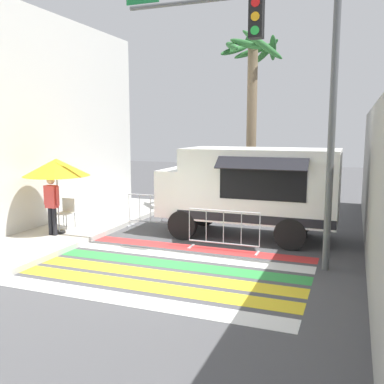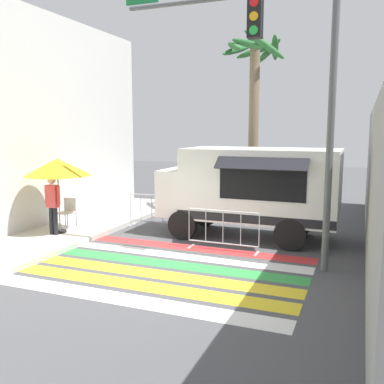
% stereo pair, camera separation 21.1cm
% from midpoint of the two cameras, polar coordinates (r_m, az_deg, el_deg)
% --- Properties ---
extents(ground_plane, '(60.00, 60.00, 0.00)m').
position_cam_midpoint_polar(ground_plane, '(10.17, -2.57, -10.19)').
color(ground_plane, '#4C4C4F').
extents(concrete_wall_right, '(0.20, 16.00, 3.83)m').
position_cam_midpoint_polar(concrete_wall_right, '(11.85, 23.55, 1.28)').
color(concrete_wall_right, gray).
rests_on(concrete_wall_right, ground_plane).
extents(crosswalk_painted, '(6.40, 4.36, 0.01)m').
position_cam_midpoint_polar(crosswalk_painted, '(10.11, -2.73, -10.27)').
color(crosswalk_painted, white).
rests_on(crosswalk_painted, ground_plane).
extents(food_truck, '(5.23, 2.57, 2.68)m').
position_cam_midpoint_polar(food_truck, '(12.84, 7.85, 0.75)').
color(food_truck, white).
rests_on(food_truck, ground_plane).
extents(traffic_signal_pole, '(5.16, 0.29, 6.61)m').
position_cam_midpoint_polar(traffic_signal_pole, '(10.21, 13.06, 15.59)').
color(traffic_signal_pole, '#515456').
rests_on(traffic_signal_pole, ground_plane).
extents(patio_umbrella, '(1.93, 1.93, 2.24)m').
position_cam_midpoint_polar(patio_umbrella, '(13.19, -17.07, 3.17)').
color(patio_umbrella, black).
rests_on(patio_umbrella, sidewalk_left).
extents(folding_chair, '(0.46, 0.46, 0.91)m').
position_cam_midpoint_polar(folding_chair, '(14.12, -15.81, -2.28)').
color(folding_chair, '#4C4C51').
rests_on(folding_chair, sidewalk_left).
extents(vendor_person, '(0.53, 0.23, 1.74)m').
position_cam_midpoint_polar(vendor_person, '(13.11, -17.65, -1.20)').
color(vendor_person, black).
rests_on(vendor_person, sidewalk_left).
extents(barricade_front, '(1.98, 0.44, 1.10)m').
position_cam_midpoint_polar(barricade_front, '(11.50, 4.67, -5.18)').
color(barricade_front, '#B7BABF').
rests_on(barricade_front, ground_plane).
extents(barricade_side, '(1.63, 0.44, 1.10)m').
position_cam_midpoint_polar(barricade_side, '(14.20, -4.97, -2.62)').
color(barricade_side, '#B7BABF').
rests_on(barricade_side, ground_plane).
extents(palm_tree, '(2.44, 2.43, 6.64)m').
position_cam_midpoint_polar(palm_tree, '(16.18, 8.64, 13.28)').
color(palm_tree, '#7A664C').
rests_on(palm_tree, ground_plane).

